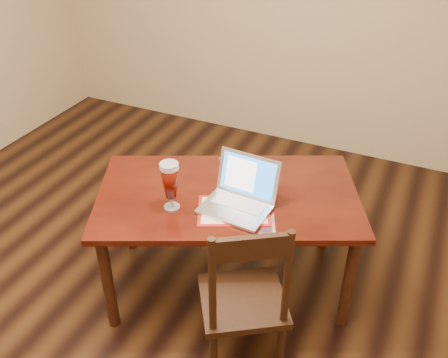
% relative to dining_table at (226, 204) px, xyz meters
% --- Properties ---
extents(ground, '(5.00, 5.00, 0.00)m').
position_rel_dining_table_xyz_m(ground, '(-0.37, -0.51, -0.63)').
color(ground, black).
rests_on(ground, ground).
extents(room_shell, '(4.51, 5.01, 2.71)m').
position_rel_dining_table_xyz_m(room_shell, '(-0.37, -0.51, 1.14)').
color(room_shell, tan).
rests_on(room_shell, ground).
extents(dining_table, '(1.70, 1.38, 0.98)m').
position_rel_dining_table_xyz_m(dining_table, '(0.00, 0.00, 0.00)').
color(dining_table, '#461409').
rests_on(dining_table, ground).
extents(dining_chair, '(0.57, 0.56, 0.99)m').
position_rel_dining_table_xyz_m(dining_chair, '(0.33, -0.50, -0.16)').
color(dining_chair, black).
rests_on(dining_chair, ground).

